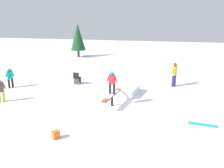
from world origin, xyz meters
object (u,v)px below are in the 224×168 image
rail_feature (112,96)px  loose_snowboard_cyan (203,125)px  pine_tree_far (78,37)px  bystander_yellow (174,73)px  folding_chair (77,78)px  loose_snowboard_white (160,138)px  bystander_brown (1,90)px  bystander_teal (10,77)px  main_rider_on_rail (112,84)px  backpack_on_snow (56,135)px

rail_feature → loose_snowboard_cyan: bearing=81.8°
pine_tree_far → rail_feature: bearing=25.2°
bystander_yellow → rail_feature: bearing=171.0°
folding_chair → pine_tree_far: bearing=-64.8°
folding_chair → loose_snowboard_cyan: bearing=153.9°
folding_chair → loose_snowboard_white: bearing=138.2°
bystander_brown → bystander_teal: size_ratio=0.97×
rail_feature → folding_chair: (-3.70, -3.28, -0.16)m
loose_snowboard_cyan → pine_tree_far: (-15.48, -11.17, 2.23)m
bystander_brown → loose_snowboard_white: 9.51m
loose_snowboard_cyan → folding_chair: folding_chair is taller
loose_snowboard_white → folding_chair: size_ratio=1.60×
bystander_teal → rail_feature: bearing=-71.1°
main_rider_on_rail → loose_snowboard_white: 4.41m
bystander_brown → bystander_yellow: (-5.07, 9.98, 0.20)m
bystander_yellow → backpack_on_snow: bearing=178.4°
rail_feature → loose_snowboard_white: 4.25m
loose_snowboard_white → folding_chair: folding_chair is taller
bystander_teal → folding_chair: (-1.72, 4.20, -0.35)m
bystander_teal → folding_chair: 4.55m
bystander_teal → pine_tree_far: (-11.92, 0.95, 1.47)m
rail_feature → pine_tree_far: bearing=-144.3°
bystander_brown → loose_snowboard_cyan: size_ratio=1.00×
main_rider_on_rail → bystander_teal: (-1.98, -7.48, -0.54)m
folding_chair → pine_tree_far: pine_tree_far is taller
rail_feature → main_rider_on_rail: 0.72m
main_rider_on_rail → bystander_yellow: (-4.45, 3.55, -0.36)m
backpack_on_snow → main_rider_on_rail: bearing=13.9°
bystander_teal → backpack_on_snow: bystander_teal is taller
loose_snowboard_white → main_rider_on_rail: bearing=116.9°
folding_chair → main_rider_on_rail: bearing=139.1°
bystander_yellow → loose_snowboard_cyan: bearing=-140.1°
main_rider_on_rail → backpack_on_snow: size_ratio=4.41×
main_rider_on_rail → pine_tree_far: (-13.90, -6.53, 0.94)m
rail_feature → bystander_yellow: size_ratio=1.41×
bystander_teal → loose_snowboard_cyan: size_ratio=1.03×
rail_feature → backpack_on_snow: bearing=-11.1°
backpack_on_snow → rail_feature: bearing=13.9°
main_rider_on_rail → loose_snowboard_cyan: bearing=82.3°
rail_feature → bystander_teal: bystander_teal is taller
bystander_brown → main_rider_on_rail: bearing=138.8°
bystander_yellow → folding_chair: 6.89m
bystander_brown → bystander_teal: bystander_teal is taller
main_rider_on_rail → backpack_on_snow: main_rider_on_rail is taller
loose_snowboard_white → pine_tree_far: 19.59m
bystander_yellow → bystander_brown: bearing=146.5°
bystander_yellow → main_rider_on_rail: bearing=171.0°
bystander_brown → bystander_teal: bearing=-114.6°
main_rider_on_rail → pine_tree_far: size_ratio=0.41×
bystander_brown → rail_feature: bearing=138.8°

